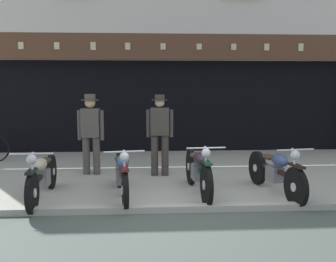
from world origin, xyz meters
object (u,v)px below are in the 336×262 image
advert_board_near (100,90)px  motorcycle_center_left (122,173)px  shopkeeper_center (160,131)px  motorcycle_left (42,175)px  motorcycle_center_right (275,171)px  motorcycle_center (198,170)px  salesman_left (91,130)px

advert_board_near → motorcycle_center_left: bearing=-78.7°
shopkeeper_center → motorcycle_left: bearing=40.6°
motorcycle_center_right → shopkeeper_center: (-1.95, 1.51, 0.52)m
motorcycle_center → shopkeeper_center: size_ratio=1.19×
motorcycle_center_left → motorcycle_center_right: motorcycle_center_right is taller
motorcycle_center_right → advert_board_near: 5.92m
motorcycle_center_right → shopkeeper_center: shopkeeper_center is taller
motorcycle_left → motorcycle_center: (2.62, 0.18, 0.02)m
motorcycle_left → advert_board_near: (0.40, 4.61, 1.35)m
motorcycle_center_right → advert_board_near: bearing=-60.0°
motorcycle_center → motorcycle_center_right: motorcycle_center is taller
motorcycle_center → motorcycle_center_right: bearing=171.5°
shopkeeper_center → advert_board_near: (-1.60, 3.03, 0.82)m
motorcycle_left → shopkeeper_center: 2.60m
motorcycle_center_left → salesman_left: size_ratio=1.18×
motorcycle_left → motorcycle_center_left: bearing=-179.7°
shopkeeper_center → advert_board_near: size_ratio=1.59×
motorcycle_center → advert_board_near: 5.13m
motorcycle_center_right → salesman_left: bearing=-34.7°
motorcycle_center_left → shopkeeper_center: size_ratio=1.18×
shopkeeper_center → advert_board_near: bearing=-59.7°
motorcycle_left → motorcycle_center_right: bearing=177.9°
advert_board_near → motorcycle_center_right: bearing=-52.0°
motorcycle_center → salesman_left: 2.67m
motorcycle_center_left → salesman_left: 1.94m
advert_board_near → shopkeeper_center: bearing=-62.1°
motorcycle_left → salesman_left: 1.93m
motorcycle_center_right → motorcycle_center_left: bearing=-8.3°
motorcycle_center_right → shopkeeper_center: size_ratio=1.18×
motorcycle_center → motorcycle_center_right: (1.33, -0.11, -0.01)m
motorcycle_center_right → motorcycle_center: bearing=-12.8°
motorcycle_left → shopkeeper_center: size_ratio=1.18×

